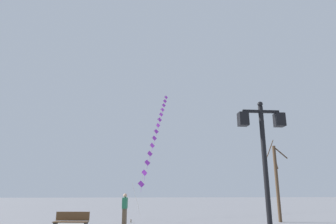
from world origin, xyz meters
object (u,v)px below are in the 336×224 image
Objects in this scene: kite_flyer at (125,208)px; park_bench at (71,222)px; kite_train at (156,132)px; bare_tree at (277,180)px; twin_lantern_lamp_post at (264,146)px.

kite_flyer is 3.76m from park_bench.
bare_tree is at bearing -54.16° from kite_train.
bare_tree is 3.11× the size of park_bench.
bare_tree is (5.12, 10.43, -0.58)m from twin_lantern_lamp_post.
park_bench is at bearing 153.58° from kite_flyer.
kite_train is 10.60× the size of park_bench.
twin_lantern_lamp_post is 2.60× the size of kite_flyer.
bare_tree is at bearing 63.84° from twin_lantern_lamp_post.
bare_tree reaches higher than twin_lantern_lamp_post.
kite_train reaches higher than twin_lantern_lamp_post.
twin_lantern_lamp_post is 9.90m from park_bench.
twin_lantern_lamp_post reaches higher than kite_flyer.
twin_lantern_lamp_post reaches higher than park_bench.
kite_train reaches higher than kite_flyer.
bare_tree reaches higher than kite_flyer.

